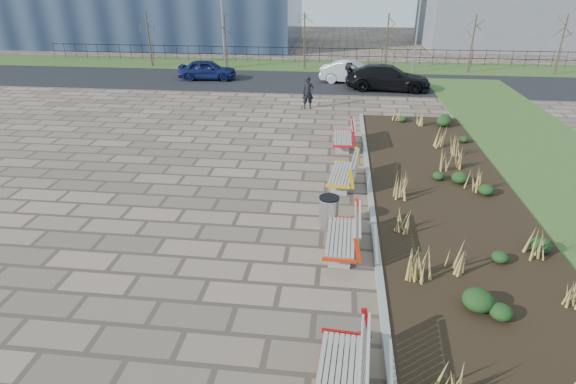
# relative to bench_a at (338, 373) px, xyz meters

# --- Properties ---
(ground) EXTENTS (120.00, 120.00, 0.00)m
(ground) POSITION_rel_bench_a_xyz_m (-3.00, 2.86, -0.50)
(ground) COLOR #826959
(ground) RESTS_ON ground
(planting_bed) EXTENTS (4.50, 18.00, 0.10)m
(planting_bed) POSITION_rel_bench_a_xyz_m (3.25, 7.86, -0.45)
(planting_bed) COLOR black
(planting_bed) RESTS_ON ground
(planting_curb) EXTENTS (0.16, 18.00, 0.15)m
(planting_curb) POSITION_rel_bench_a_xyz_m (0.92, 7.86, -0.42)
(planting_curb) COLOR gray
(planting_curb) RESTS_ON ground
(grass_verge_far) EXTENTS (80.00, 5.00, 0.04)m
(grass_verge_far) POSITION_rel_bench_a_xyz_m (-3.00, 30.86, -0.48)
(grass_verge_far) COLOR #33511E
(grass_verge_far) RESTS_ON ground
(road) EXTENTS (80.00, 7.00, 0.02)m
(road) POSITION_rel_bench_a_xyz_m (-3.00, 24.86, -0.49)
(road) COLOR black
(road) RESTS_ON ground
(bench_a) EXTENTS (1.05, 2.16, 1.00)m
(bench_a) POSITION_rel_bench_a_xyz_m (0.00, 0.00, 0.00)
(bench_a) COLOR #A60B0C
(bench_a) RESTS_ON ground
(bench_b) EXTENTS (0.95, 2.12, 1.00)m
(bench_b) POSITION_rel_bench_a_xyz_m (0.00, 4.39, 0.00)
(bench_b) COLOR red
(bench_b) RESTS_ON ground
(bench_c) EXTENTS (1.13, 2.19, 1.00)m
(bench_c) POSITION_rel_bench_a_xyz_m (0.00, 8.44, 0.00)
(bench_c) COLOR #E1B00B
(bench_c) RESTS_ON ground
(bench_d) EXTENTS (0.94, 2.12, 1.00)m
(bench_d) POSITION_rel_bench_a_xyz_m (0.00, 12.17, 0.00)
(bench_d) COLOR red
(bench_d) RESTS_ON ground
(litter_bin) EXTENTS (0.53, 0.53, 0.93)m
(litter_bin) POSITION_rel_bench_a_xyz_m (-0.34, 5.57, -0.04)
(litter_bin) COLOR #B2B2B7
(litter_bin) RESTS_ON ground
(pedestrian) EXTENTS (0.67, 0.51, 1.67)m
(pedestrian) POSITION_rel_bench_a_xyz_m (-1.86, 18.14, 0.33)
(pedestrian) COLOR black
(pedestrian) RESTS_ON ground
(car_blue) EXTENTS (3.94, 1.78, 1.31)m
(car_blue) POSITION_rel_bench_a_xyz_m (-9.20, 24.80, 0.18)
(car_blue) COLOR #111B4D
(car_blue) RESTS_ON road
(car_silver) EXTENTS (4.35, 1.97, 1.38)m
(car_silver) POSITION_rel_bench_a_xyz_m (0.56, 24.86, 0.21)
(car_silver) COLOR silver
(car_silver) RESTS_ON road
(car_black) EXTENTS (5.30, 2.44, 1.50)m
(car_black) POSITION_rel_bench_a_xyz_m (2.66, 23.05, 0.27)
(car_black) COLOR black
(car_black) RESTS_ON road
(tree_a) EXTENTS (1.40, 1.40, 4.00)m
(tree_a) POSITION_rel_bench_a_xyz_m (-15.00, 29.36, 1.54)
(tree_a) COLOR #4C3D2D
(tree_a) RESTS_ON grass_verge_far
(tree_b) EXTENTS (1.40, 1.40, 4.00)m
(tree_b) POSITION_rel_bench_a_xyz_m (-9.00, 29.36, 1.54)
(tree_b) COLOR #4C3D2D
(tree_b) RESTS_ON grass_verge_far
(tree_c) EXTENTS (1.40, 1.40, 4.00)m
(tree_c) POSITION_rel_bench_a_xyz_m (-3.00, 29.36, 1.54)
(tree_c) COLOR #4C3D2D
(tree_c) RESTS_ON grass_verge_far
(tree_d) EXTENTS (1.40, 1.40, 4.00)m
(tree_d) POSITION_rel_bench_a_xyz_m (3.00, 29.36, 1.54)
(tree_d) COLOR #4C3D2D
(tree_d) RESTS_ON grass_verge_far
(tree_e) EXTENTS (1.40, 1.40, 4.00)m
(tree_e) POSITION_rel_bench_a_xyz_m (9.00, 29.36, 1.54)
(tree_e) COLOR #4C3D2D
(tree_e) RESTS_ON grass_verge_far
(tree_f) EXTENTS (1.40, 1.40, 4.00)m
(tree_f) POSITION_rel_bench_a_xyz_m (15.00, 29.36, 1.54)
(tree_f) COLOR #4C3D2D
(tree_f) RESTS_ON grass_verge_far
(lamp_west) EXTENTS (0.24, 0.60, 6.00)m
(lamp_west) POSITION_rel_bench_a_xyz_m (-9.00, 28.86, 2.54)
(lamp_west) COLOR gray
(lamp_west) RESTS_ON grass_verge_far
(lamp_east) EXTENTS (0.24, 0.60, 6.00)m
(lamp_east) POSITION_rel_bench_a_xyz_m (5.00, 28.86, 2.54)
(lamp_east) COLOR gray
(lamp_east) RESTS_ON grass_verge_far
(railing_fence) EXTENTS (44.00, 0.10, 1.20)m
(railing_fence) POSITION_rel_bench_a_xyz_m (-3.00, 32.36, 0.14)
(railing_fence) COLOR black
(railing_fence) RESTS_ON grass_verge_far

